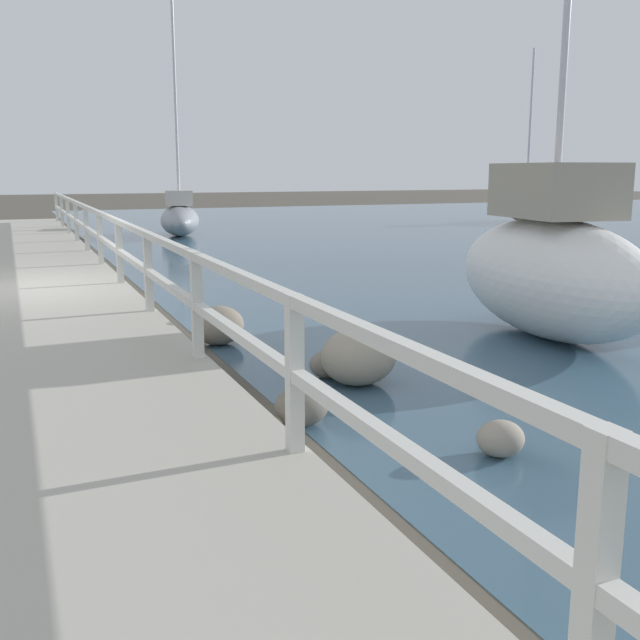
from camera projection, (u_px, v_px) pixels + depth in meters
ground_plane at (24, 308)px, 11.74m from camera, size 120.00×120.00×0.00m
dock_walkway at (23, 298)px, 11.71m from camera, size 3.21×36.00×0.31m
railing at (119, 240)px, 12.11m from camera, size 0.10×32.50×1.04m
boulder_mid_strip at (500, 439)px, 5.62m from camera, size 0.37×0.33×0.28m
boulder_downstream at (327, 364)px, 7.75m from camera, size 0.38×0.34×0.28m
boulder_upstream at (218, 325)px, 9.21m from camera, size 0.65×0.58×0.48m
boulder_far_strip at (302, 406)px, 6.29m from camera, size 0.46×0.42×0.35m
boulder_near_dock at (358, 357)px, 7.48m from camera, size 0.77×0.69×0.58m
sailboat_white at (551, 267)px, 9.52m from camera, size 2.00×3.97×6.37m
sailboat_gray at (180, 217)px, 24.65m from camera, size 2.00×3.95×7.66m
sailboat_red at (526, 205)px, 30.99m from camera, size 2.26×3.29×6.91m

